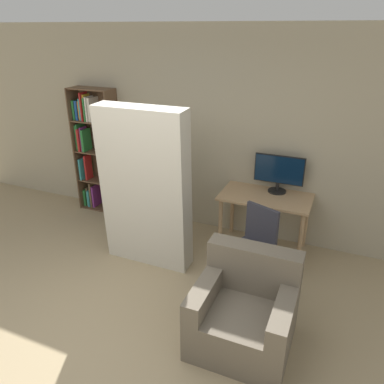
# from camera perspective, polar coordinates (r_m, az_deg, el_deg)

# --- Properties ---
(ground_plane) EXTENTS (16.00, 16.00, 0.00)m
(ground_plane) POSITION_cam_1_polar(r_m,az_deg,el_deg) (3.70, -16.18, -22.93)
(ground_plane) COLOR #9E8966
(wall_back) EXTENTS (8.00, 0.06, 2.70)m
(wall_back) POSITION_cam_1_polar(r_m,az_deg,el_deg) (5.05, 1.19, 9.07)
(wall_back) COLOR tan
(wall_back) RESTS_ON ground
(desk) EXTENTS (1.10, 0.62, 0.74)m
(desk) POSITION_cam_1_polar(r_m,az_deg,el_deg) (4.72, 11.08, -1.80)
(desk) COLOR tan
(desk) RESTS_ON ground
(monitor) EXTENTS (0.61, 0.23, 0.48)m
(monitor) POSITION_cam_1_polar(r_m,az_deg,el_deg) (4.72, 13.10, 3.01)
(monitor) COLOR black
(monitor) RESTS_ON desk
(office_chair) EXTENTS (0.57, 0.57, 0.90)m
(office_chair) POSITION_cam_1_polar(r_m,az_deg,el_deg) (4.18, 9.10, -9.54)
(office_chair) COLOR #4C4C51
(office_chair) RESTS_ON ground
(bookshelf) EXTENTS (0.66, 0.30, 1.86)m
(bookshelf) POSITION_cam_1_polar(r_m,az_deg,el_deg) (5.84, -14.71, 6.28)
(bookshelf) COLOR brown
(bookshelf) RESTS_ON ground
(mattress_near) EXTENTS (1.05, 0.34, 1.90)m
(mattress_near) POSITION_cam_1_polar(r_m,az_deg,el_deg) (4.27, -7.10, 0.38)
(mattress_near) COLOR beige
(mattress_near) RESTS_ON ground
(armchair) EXTENTS (0.85, 0.80, 0.85)m
(armchair) POSITION_cam_1_polar(r_m,az_deg,el_deg) (3.53, 8.05, -17.54)
(armchair) COLOR #665B4C
(armchair) RESTS_ON ground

